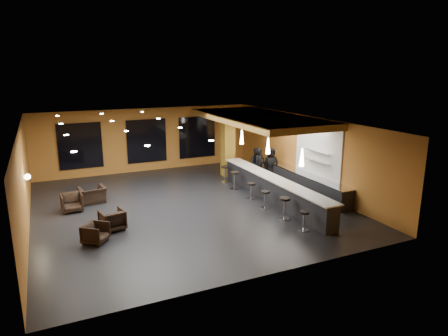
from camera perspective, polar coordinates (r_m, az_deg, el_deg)
name	(u,v)px	position (r m, az deg, el deg)	size (l,w,h in m)	color
floor	(186,206)	(17.04, -5.44, -5.47)	(12.00, 13.00, 0.10)	black
ceiling	(184,122)	(16.20, -5.74, 6.62)	(12.00, 13.00, 0.10)	black
wall_back	(146,140)	(22.70, -11.06, 3.98)	(12.00, 0.10, 3.50)	#A96825
wall_front	(266,218)	(10.82, 6.02, -7.08)	(12.00, 0.10, 3.50)	#A96825
wall_left	(22,182)	(15.71, -26.91, -1.81)	(0.10, 13.00, 3.50)	#A96825
wall_right	(306,152)	(19.31, 11.63, 2.19)	(0.10, 13.00, 3.50)	#A96825
wood_soffit	(259,118)	(18.77, 4.95, 7.08)	(3.60, 8.00, 0.28)	olive
window_left	(80,146)	(22.06, -19.84, 2.98)	(2.20, 0.06, 2.40)	black
window_center	(147,141)	(22.60, -10.99, 3.81)	(2.20, 0.06, 2.40)	black
window_right	(197,137)	(23.47, -3.85, 4.42)	(2.20, 0.06, 2.40)	black
tile_backsplash	(318,151)	(18.43, 13.26, 2.33)	(0.06, 3.20, 2.40)	white
bar_counter	(273,190)	(17.51, 6.98, -3.08)	(0.60, 8.00, 1.00)	black
bar_top	(273,178)	(17.36, 7.03, -1.42)	(0.78, 8.10, 0.05)	beige
prep_counter	(304,183)	(19.00, 11.34, -2.09)	(0.70, 6.00, 0.86)	black
prep_top	(304,173)	(18.88, 11.41, -0.76)	(0.72, 6.00, 0.03)	silver
wall_shelf_lower	(318,161)	(18.27, 13.23, 0.95)	(0.30, 1.50, 0.03)	silver
wall_shelf_upper	(318,151)	(18.18, 13.31, 2.33)	(0.30, 1.50, 0.03)	silver
column	(228,144)	(21.14, 0.56, 3.51)	(0.60, 0.60, 3.50)	olive
wall_sconce	(27,177)	(16.17, -26.28, -1.13)	(0.22, 0.22, 0.22)	#FFE5B2
pendant_0	(302,157)	(15.43, 11.07, 1.52)	(0.20, 0.20, 0.70)	white
pendant_1	(268,146)	(17.47, 6.31, 3.16)	(0.20, 0.20, 0.70)	white
pendant_2	(242,137)	(19.62, 2.56, 4.44)	(0.20, 0.20, 0.70)	white
staff_a	(260,165)	(20.34, 5.10, 0.45)	(0.62, 0.41, 1.71)	black
staff_b	(257,164)	(20.47, 4.75, 0.53)	(0.83, 0.64, 1.70)	black
staff_c	(271,164)	(20.54, 6.72, 0.53)	(0.83, 0.54, 1.70)	black
armchair_a	(96,233)	(14.03, -17.88, -8.85)	(0.71, 0.73, 0.67)	black
armchair_b	(112,220)	(14.92, -15.67, -7.14)	(0.79, 0.82, 0.74)	black
armchair_c	(72,202)	(17.27, -20.89, -4.62)	(0.80, 0.82, 0.75)	black
armchair_d	(92,195)	(18.07, -18.30, -3.67)	(1.07, 0.93, 0.69)	black
bar_stool_0	(304,218)	(14.54, 11.38, -7.05)	(0.37, 0.37, 0.73)	silver
bar_stool_1	(285,205)	(15.46, 8.67, -5.31)	(0.43, 0.43, 0.86)	silver
bar_stool_2	(265,197)	(16.54, 5.92, -4.17)	(0.38, 0.38, 0.74)	silver
bar_stool_3	(251,189)	(17.62, 3.92, -2.99)	(0.37, 0.37, 0.74)	silver
bar_stool_4	(234,178)	(18.95, 1.50, -1.47)	(0.44, 0.44, 0.87)	silver
bar_stool_5	(225,172)	(20.18, 0.16, -0.56)	(0.42, 0.42, 0.83)	silver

